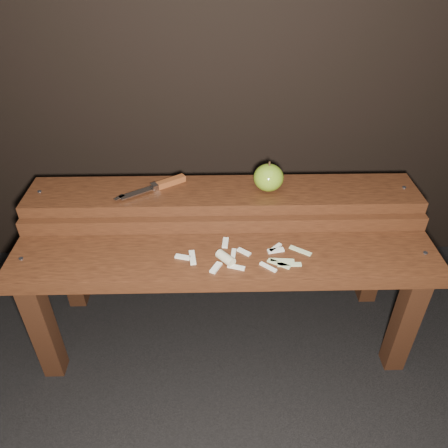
{
  "coord_description": "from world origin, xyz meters",
  "views": [
    {
      "loc": [
        -0.02,
        -0.97,
        1.2
      ],
      "look_at": [
        0.0,
        0.06,
        0.45
      ],
      "focal_mm": 35.0,
      "sensor_mm": 36.0,
      "label": 1
    }
  ],
  "objects_px": {
    "bench_rear_tier": "(223,214)",
    "knife": "(162,185)",
    "apple": "(269,178)",
    "bench_front_tier": "(225,277)"
  },
  "relations": [
    {
      "from": "apple",
      "to": "knife",
      "type": "height_order",
      "value": "apple"
    },
    {
      "from": "apple",
      "to": "knife",
      "type": "bearing_deg",
      "value": 176.59
    },
    {
      "from": "bench_rear_tier",
      "to": "apple",
      "type": "xyz_separation_m",
      "value": [
        0.14,
        0.0,
        0.13
      ]
    },
    {
      "from": "bench_rear_tier",
      "to": "apple",
      "type": "distance_m",
      "value": 0.19
    },
    {
      "from": "bench_front_tier",
      "to": "apple",
      "type": "xyz_separation_m",
      "value": [
        0.14,
        0.23,
        0.19
      ]
    },
    {
      "from": "bench_front_tier",
      "to": "bench_rear_tier",
      "type": "height_order",
      "value": "bench_rear_tier"
    },
    {
      "from": "bench_rear_tier",
      "to": "knife",
      "type": "distance_m",
      "value": 0.21
    },
    {
      "from": "bench_front_tier",
      "to": "knife",
      "type": "xyz_separation_m",
      "value": [
        -0.19,
        0.25,
        0.16
      ]
    },
    {
      "from": "bench_rear_tier",
      "to": "knife",
      "type": "xyz_separation_m",
      "value": [
        -0.19,
        0.02,
        0.1
      ]
    },
    {
      "from": "apple",
      "to": "knife",
      "type": "distance_m",
      "value": 0.33
    }
  ]
}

